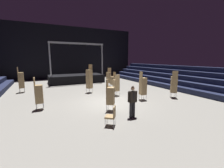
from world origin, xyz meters
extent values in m
cube|color=gray|center=(0.00, 0.00, -0.05)|extent=(22.00, 30.00, 0.10)
cube|color=black|center=(0.00, 15.00, 4.00)|extent=(22.00, 0.30, 8.00)
cube|color=#191E38|center=(7.62, 1.00, 0.23)|extent=(0.75, 24.00, 0.45)
cube|color=#191E38|center=(8.38, 1.00, 0.68)|extent=(0.75, 24.00, 0.45)
cube|color=#191E38|center=(9.12, 1.00, 1.12)|extent=(0.75, 24.00, 0.45)
cube|color=#191E38|center=(9.88, 1.00, 1.57)|extent=(0.75, 24.00, 0.45)
cube|color=#191E38|center=(10.62, 1.00, 2.02)|extent=(0.75, 24.00, 0.45)
cube|color=black|center=(0.00, 9.99, 0.50)|extent=(6.75, 3.14, 1.01)
cylinder|color=#9EA0A8|center=(-3.13, 8.67, 2.92)|extent=(0.16, 0.16, 3.83)
cylinder|color=#9EA0A8|center=(3.13, 8.67, 2.92)|extent=(0.16, 0.16, 3.83)
cube|color=#9EA0A8|center=(0.00, 8.67, 4.84)|extent=(6.45, 0.20, 0.20)
cylinder|color=black|center=(-2.88, 8.67, 4.62)|extent=(0.18, 0.18, 0.22)
cylinder|color=black|center=(-0.96, 8.67, 4.62)|extent=(0.18, 0.18, 0.22)
cylinder|color=black|center=(0.96, 8.67, 4.62)|extent=(0.18, 0.18, 0.22)
cylinder|color=black|center=(2.88, 8.67, 4.62)|extent=(0.18, 0.18, 0.22)
cylinder|color=black|center=(0.00, -3.11, 0.41)|extent=(0.15, 0.15, 0.83)
cylinder|color=black|center=(-0.18, -3.11, 0.41)|extent=(0.15, 0.15, 0.83)
cube|color=silver|center=(-0.09, -3.17, 1.12)|extent=(0.18, 0.10, 0.59)
cube|color=black|center=(-0.09, -3.11, 1.12)|extent=(0.40, 0.23, 0.59)
cube|color=black|center=(-0.09, -3.23, 1.19)|extent=(0.06, 0.01, 0.37)
cylinder|color=black|center=(0.15, -3.11, 1.13)|extent=(0.10, 0.10, 0.54)
cylinder|color=black|center=(-0.32, -3.11, 1.13)|extent=(0.10, 0.10, 0.54)
sphere|color=#936B4C|center=(-0.09, -3.11, 1.55)|extent=(0.19, 0.19, 0.19)
sphere|color=black|center=(-0.09, -3.11, 1.60)|extent=(0.16, 0.16, 0.16)
cylinder|color=#B2B5BA|center=(2.75, -0.45, 0.20)|extent=(0.02, 0.02, 0.40)
cylinder|color=#B2B5BA|center=(2.70, -0.82, 0.20)|extent=(0.02, 0.02, 0.40)
cylinder|color=#B2B5BA|center=(2.38, -0.39, 0.20)|extent=(0.02, 0.02, 0.40)
cylinder|color=#B2B5BA|center=(2.32, -0.77, 0.20)|extent=(0.02, 0.02, 0.40)
cube|color=#A38456|center=(2.54, -0.61, 0.44)|extent=(0.50, 0.50, 0.08)
cube|color=#A38456|center=(2.54, -0.61, 0.53)|extent=(0.50, 0.50, 0.08)
cube|color=#A38456|center=(2.54, -0.61, 0.61)|extent=(0.50, 0.50, 0.08)
cube|color=#A38456|center=(2.54, -0.61, 0.70)|extent=(0.50, 0.50, 0.08)
cube|color=#A38456|center=(2.54, -0.61, 0.78)|extent=(0.50, 0.50, 0.08)
cube|color=#A38456|center=(2.54, -0.61, 0.87)|extent=(0.50, 0.50, 0.08)
cube|color=#A38456|center=(2.54, -0.61, 0.95)|extent=(0.50, 0.50, 0.08)
cube|color=#A38456|center=(2.54, -0.61, 1.04)|extent=(0.50, 0.50, 0.08)
cube|color=#A38456|center=(2.54, -0.61, 1.12)|extent=(0.50, 0.50, 0.08)
cube|color=#A38456|center=(2.54, -0.61, 1.21)|extent=(0.50, 0.50, 0.08)
cube|color=#A38456|center=(2.54, -0.61, 1.29)|extent=(0.50, 0.50, 0.08)
cube|color=#A38456|center=(2.54, -0.61, 1.38)|extent=(0.50, 0.50, 0.08)
cube|color=#A38456|center=(2.54, -0.61, 1.46)|extent=(0.50, 0.50, 0.08)
cube|color=#A38456|center=(2.54, -0.61, 1.55)|extent=(0.50, 0.50, 0.08)
cube|color=#A38456|center=(2.54, -0.61, 1.63)|extent=(0.50, 0.50, 0.08)
cube|color=#A38456|center=(2.34, -0.58, 1.91)|extent=(0.11, 0.41, 0.46)
cylinder|color=#B2B5BA|center=(2.36, 4.08, 0.20)|extent=(0.02, 0.02, 0.40)
cylinder|color=#B2B5BA|center=(2.29, 4.46, 0.20)|extent=(0.02, 0.02, 0.40)
cylinder|color=#B2B5BA|center=(2.73, 4.16, 0.20)|extent=(0.02, 0.02, 0.40)
cylinder|color=#B2B5BA|center=(2.66, 4.53, 0.20)|extent=(0.02, 0.02, 0.40)
cube|color=#A38456|center=(2.51, 4.31, 0.44)|extent=(0.52, 0.52, 0.08)
cube|color=#A38456|center=(2.51, 4.31, 0.53)|extent=(0.52, 0.52, 0.08)
cube|color=#A38456|center=(2.51, 4.31, 0.61)|extent=(0.52, 0.52, 0.08)
cube|color=#A38456|center=(2.51, 4.31, 0.70)|extent=(0.52, 0.52, 0.08)
cube|color=#A38456|center=(2.51, 4.31, 0.78)|extent=(0.52, 0.52, 0.08)
cube|color=#A38456|center=(2.51, 4.31, 0.87)|extent=(0.52, 0.52, 0.08)
cube|color=#A38456|center=(2.51, 4.31, 0.95)|extent=(0.52, 0.52, 0.08)
cube|color=#A38456|center=(2.51, 4.31, 1.04)|extent=(0.52, 0.52, 0.08)
cube|color=#A38456|center=(2.51, 4.31, 1.12)|extent=(0.52, 0.52, 0.08)
cube|color=#A38456|center=(2.51, 4.31, 1.21)|extent=(0.52, 0.52, 0.08)
cube|color=#A38456|center=(2.70, 4.34, 1.48)|extent=(0.13, 0.41, 0.46)
cylinder|color=#B2B5BA|center=(-4.22, 0.61, 0.20)|extent=(0.02, 0.02, 0.40)
cylinder|color=#B2B5BA|center=(-4.24, 0.23, 0.20)|extent=(0.02, 0.02, 0.40)
cylinder|color=#B2B5BA|center=(-4.60, 0.63, 0.20)|extent=(0.02, 0.02, 0.40)
cylinder|color=#B2B5BA|center=(-4.62, 0.25, 0.20)|extent=(0.02, 0.02, 0.40)
cube|color=#A38456|center=(-4.42, 0.43, 0.44)|extent=(0.47, 0.47, 0.08)
cube|color=#A38456|center=(-4.42, 0.43, 0.53)|extent=(0.47, 0.47, 0.08)
cube|color=#A38456|center=(-4.42, 0.43, 0.61)|extent=(0.47, 0.47, 0.08)
cube|color=#A38456|center=(-4.42, 0.43, 0.70)|extent=(0.47, 0.47, 0.08)
cube|color=#A38456|center=(-4.42, 0.43, 0.78)|extent=(0.47, 0.47, 0.08)
cube|color=#A38456|center=(-4.42, 0.43, 0.87)|extent=(0.47, 0.47, 0.08)
cube|color=#A38456|center=(-4.42, 0.43, 0.95)|extent=(0.47, 0.47, 0.08)
cube|color=#A38456|center=(-4.42, 0.43, 1.04)|extent=(0.47, 0.47, 0.08)
cube|color=#A38456|center=(-4.42, 0.43, 1.12)|extent=(0.47, 0.47, 0.08)
cube|color=#A38456|center=(-4.42, 0.43, 1.21)|extent=(0.47, 0.47, 0.08)
cube|color=#A38456|center=(-4.42, 0.43, 1.29)|extent=(0.47, 0.47, 0.08)
cube|color=#A38456|center=(-4.42, 0.43, 1.38)|extent=(0.47, 0.47, 0.08)
cube|color=#A38456|center=(-4.42, 0.43, 1.46)|extent=(0.47, 0.47, 0.08)
cube|color=#A38456|center=(-4.62, 0.44, 1.73)|extent=(0.08, 0.41, 0.46)
cylinder|color=#B2B5BA|center=(-0.40, -1.66, 0.20)|extent=(0.02, 0.02, 0.40)
cylinder|color=#B2B5BA|center=(-0.63, -1.96, 0.20)|extent=(0.02, 0.02, 0.40)
cylinder|color=#B2B5BA|center=(-0.70, -1.42, 0.20)|extent=(0.02, 0.02, 0.40)
cylinder|color=#B2B5BA|center=(-0.93, -1.72, 0.20)|extent=(0.02, 0.02, 0.40)
cube|color=#A38456|center=(-0.66, -1.69, 0.44)|extent=(0.62, 0.62, 0.08)
cube|color=#A38456|center=(-0.66, -1.69, 0.53)|extent=(0.62, 0.62, 0.08)
cube|color=#A38456|center=(-0.66, -1.69, 0.61)|extent=(0.62, 0.62, 0.08)
cube|color=#A38456|center=(-0.66, -1.69, 0.70)|extent=(0.62, 0.62, 0.08)
cube|color=#A38456|center=(-0.66, -1.69, 0.78)|extent=(0.62, 0.62, 0.08)
cube|color=#A38456|center=(-0.66, -1.69, 0.87)|extent=(0.62, 0.62, 0.08)
cube|color=#A38456|center=(-0.66, -1.69, 0.95)|extent=(0.62, 0.62, 0.08)
cube|color=#A38456|center=(-0.66, -1.69, 1.04)|extent=(0.62, 0.62, 0.08)
cube|color=#A38456|center=(-0.66, -1.69, 1.12)|extent=(0.62, 0.62, 0.08)
cube|color=#A38456|center=(-0.66, -1.69, 1.21)|extent=(0.62, 0.62, 0.08)
cube|color=#A38456|center=(-0.66, -1.69, 1.29)|extent=(0.62, 0.62, 0.08)
cube|color=#A38456|center=(-0.66, -1.69, 1.38)|extent=(0.62, 0.62, 0.08)
cube|color=#A38456|center=(-0.82, -1.57, 1.65)|extent=(0.29, 0.35, 0.46)
cylinder|color=#B2B5BA|center=(2.62, 5.36, 0.20)|extent=(0.02, 0.02, 0.40)
cylinder|color=#B2B5BA|center=(2.37, 5.65, 0.20)|extent=(0.02, 0.02, 0.40)
cylinder|color=#B2B5BA|center=(2.91, 5.60, 0.20)|extent=(0.02, 0.02, 0.40)
cylinder|color=#B2B5BA|center=(2.67, 5.89, 0.20)|extent=(0.02, 0.02, 0.40)
cube|color=#A38456|center=(2.64, 5.62, 0.44)|extent=(0.62, 0.62, 0.08)
cube|color=#A38456|center=(2.64, 5.62, 0.53)|extent=(0.62, 0.62, 0.08)
cube|color=#A38456|center=(2.64, 5.62, 0.61)|extent=(0.62, 0.62, 0.08)
cube|color=#A38456|center=(2.64, 5.62, 0.70)|extent=(0.62, 0.62, 0.08)
cube|color=#A38456|center=(2.64, 5.62, 0.78)|extent=(0.62, 0.62, 0.08)
cube|color=#A38456|center=(2.64, 5.62, 0.87)|extent=(0.62, 0.62, 0.08)
cube|color=#A38456|center=(2.64, 5.62, 0.95)|extent=(0.62, 0.62, 0.08)
cube|color=#A38456|center=(2.64, 5.62, 1.04)|extent=(0.62, 0.62, 0.08)
cube|color=#A38456|center=(2.64, 5.62, 1.12)|extent=(0.62, 0.62, 0.08)
cube|color=#A38456|center=(2.64, 5.62, 1.21)|extent=(0.62, 0.62, 0.08)
cube|color=#A38456|center=(2.64, 5.62, 1.29)|extent=(0.62, 0.62, 0.08)
cube|color=#A38456|center=(2.64, 5.62, 1.38)|extent=(0.62, 0.62, 0.08)
cube|color=#A38456|center=(2.64, 5.62, 1.46)|extent=(0.62, 0.62, 0.08)
cube|color=#A38456|center=(2.64, 5.62, 1.55)|extent=(0.62, 0.62, 0.08)
cube|color=#A38456|center=(2.79, 5.75, 1.82)|extent=(0.30, 0.34, 0.46)
cylinder|color=#B2B5BA|center=(5.12, -0.87, 0.20)|extent=(0.02, 0.02, 0.40)
cylinder|color=#B2B5BA|center=(5.42, -1.09, 0.20)|extent=(0.02, 0.02, 0.40)
cylinder|color=#B2B5BA|center=(4.89, -1.17, 0.20)|extent=(0.02, 0.02, 0.40)
cylinder|color=#B2B5BA|center=(5.20, -1.40, 0.20)|extent=(0.02, 0.02, 0.40)
cube|color=#A38456|center=(5.16, -1.13, 0.44)|extent=(0.62, 0.62, 0.08)
cube|color=#A38456|center=(5.16, -1.13, 0.53)|extent=(0.62, 0.62, 0.08)
cube|color=#A38456|center=(5.16, -1.13, 0.61)|extent=(0.62, 0.62, 0.08)
cube|color=#A38456|center=(5.16, -1.13, 0.70)|extent=(0.62, 0.62, 0.08)
cube|color=#A38456|center=(5.16, -1.13, 0.78)|extent=(0.62, 0.62, 0.08)
cube|color=#A38456|center=(5.16, -1.13, 0.87)|extent=(0.62, 0.62, 0.08)
cube|color=#A38456|center=(5.16, -1.13, 0.95)|extent=(0.62, 0.62, 0.08)
cube|color=#A38456|center=(5.16, -1.13, 1.04)|extent=(0.62, 0.62, 0.08)
cube|color=#A38456|center=(5.16, -1.13, 1.12)|extent=(0.62, 0.62, 0.08)
cube|color=#A38456|center=(5.16, -1.13, 1.21)|extent=(0.62, 0.62, 0.08)
cube|color=#A38456|center=(5.16, -1.13, 1.29)|extent=(0.62, 0.62, 0.08)
cube|color=#A38456|center=(5.16, -1.13, 1.38)|extent=(0.62, 0.62, 0.08)
cube|color=#A38456|center=(5.16, -1.13, 1.46)|extent=(0.62, 0.62, 0.08)
cube|color=#A38456|center=(5.16, -1.13, 1.55)|extent=(0.62, 0.62, 0.08)
cube|color=#A38456|center=(5.16, -1.13, 1.63)|extent=(0.62, 0.62, 0.08)
cube|color=#A38456|center=(5.04, -1.29, 1.91)|extent=(0.35, 0.28, 0.46)
cylinder|color=#B2B5BA|center=(1.14, 1.60, 0.20)|extent=(0.02, 0.02, 0.40)
cylinder|color=#B2B5BA|center=(1.52, 1.63, 0.20)|extent=(0.02, 0.02, 0.40)
cylinder|color=#B2B5BA|center=(1.18, 1.22, 0.20)|extent=(0.02, 0.02, 0.40)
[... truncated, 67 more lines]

